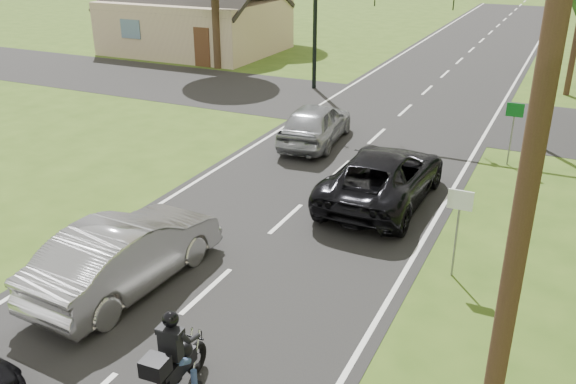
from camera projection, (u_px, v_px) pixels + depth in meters
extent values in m
plane|color=#345016|center=(207.00, 291.00, 13.35)|extent=(140.00, 140.00, 0.00)
cube|color=black|center=(359.00, 152.00, 21.62)|extent=(8.00, 100.00, 0.01)
cube|color=black|center=(405.00, 110.00, 26.59)|extent=(60.00, 7.00, 0.01)
torus|color=black|center=(196.00, 358.00, 10.80)|extent=(0.16, 0.61, 0.60)
cube|color=black|center=(177.00, 366.00, 10.19)|extent=(0.31, 0.88, 0.27)
sphere|color=black|center=(184.00, 350.00, 10.32)|extent=(0.31, 0.31, 0.31)
cube|color=black|center=(166.00, 370.00, 9.85)|extent=(0.34, 0.52, 0.09)
cylinder|color=black|center=(189.00, 336.00, 10.41)|extent=(0.57, 0.07, 0.03)
cube|color=black|center=(155.00, 367.00, 9.51)|extent=(0.42, 0.39, 0.29)
cube|color=black|center=(170.00, 343.00, 9.85)|extent=(0.38, 0.22, 0.55)
sphere|color=black|center=(171.00, 319.00, 9.74)|extent=(0.27, 0.27, 0.27)
cylinder|color=navy|center=(174.00, 374.00, 10.54)|extent=(0.12, 0.12, 0.41)
cylinder|color=navy|center=(194.00, 380.00, 10.41)|extent=(0.12, 0.12, 0.41)
imported|color=black|center=(383.00, 176.00, 17.45)|extent=(2.60, 5.53, 1.53)
imported|color=#A7A6AB|center=(127.00, 253.00, 13.26)|extent=(1.96, 4.94, 1.60)
imported|color=gray|center=(316.00, 123.00, 22.22)|extent=(2.25, 4.64, 1.53)
cylinder|color=black|center=(539.00, 60.00, 21.68)|extent=(0.20, 0.20, 6.00)
cylinder|color=black|center=(315.00, 26.00, 29.11)|extent=(0.20, 0.20, 6.00)
cylinder|color=#4A3021|center=(536.00, 139.00, 7.25)|extent=(0.28, 0.28, 10.00)
cylinder|color=slate|center=(456.00, 236.00, 13.57)|extent=(0.05, 0.05, 2.00)
cube|color=silver|center=(460.00, 200.00, 13.19)|extent=(0.55, 0.04, 0.45)
cylinder|color=slate|center=(511.00, 136.00, 20.12)|extent=(0.05, 0.05, 2.00)
cube|color=#0C591E|center=(515.00, 110.00, 19.73)|extent=(0.55, 0.04, 0.45)
cylinder|color=#332316|center=(216.00, 12.00, 33.43)|extent=(0.44, 0.44, 6.16)
cube|color=tan|center=(196.00, 26.00, 38.91)|extent=(10.00, 8.00, 3.20)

